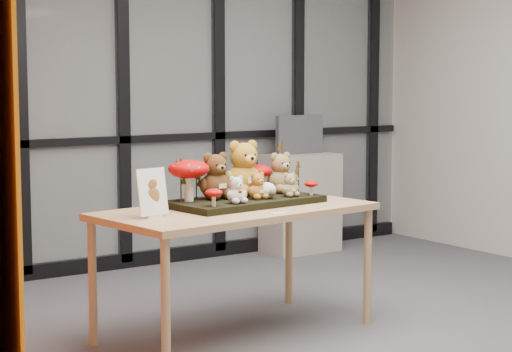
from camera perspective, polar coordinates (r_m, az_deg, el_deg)
floor at (r=5.90m, az=6.86°, el=-9.20°), size 5.00×5.00×0.00m
room_shell at (r=5.69m, az=7.08°, el=7.33°), size 5.00×5.00×5.00m
glass_partition at (r=7.72m, az=-5.18°, el=5.09°), size 4.90×0.06×2.78m
display_table at (r=5.56m, az=-1.26°, el=-2.63°), size 1.74×1.01×0.78m
diorama_tray at (r=5.67m, az=-0.69°, el=-1.58°), size 1.00×0.58×0.04m
bear_pooh_yellow at (r=5.78m, az=-0.78°, el=0.67°), size 0.32×0.29×0.38m
bear_brown_medium at (r=5.63m, az=-2.52°, el=0.17°), size 0.26×0.24×0.31m
bear_tan_back at (r=5.94m, az=1.52°, el=0.35°), size 0.24×0.22×0.28m
bear_small_yellow at (r=5.62m, az=0.09°, el=-0.51°), size 0.15×0.14×0.18m
bear_white_bow at (r=5.44m, az=-1.22°, el=-0.75°), size 0.15×0.14×0.18m
bear_beige_small at (r=5.74m, az=2.09°, el=-0.46°), size 0.14×0.13×0.16m
plush_cream_hedgehog at (r=5.65m, az=0.68°, el=-0.84°), size 0.09×0.08×0.11m
mushroom_back_left at (r=5.53m, az=-4.16°, el=-0.14°), size 0.25×0.25×0.27m
mushroom_back_right at (r=5.89m, az=0.13°, el=-0.09°), size 0.18×0.18×0.20m
mushroom_front_left at (r=5.31m, az=-2.62°, el=-1.27°), size 0.10×0.10×0.11m
mushroom_front_right at (r=5.82m, az=3.42°, el=-0.68°), size 0.09×0.09×0.10m
sprig_green_far_left at (r=5.51m, az=-4.64°, el=-0.24°), size 0.05×0.05×0.26m
sprig_green_mid_left at (r=5.64m, az=-3.70°, el=-0.36°), size 0.05×0.05×0.21m
sprig_dry_far_right at (r=5.99m, az=1.61°, el=0.63°), size 0.05×0.05×0.33m
sprig_dry_mid_right at (r=5.93m, az=2.64°, el=-0.05°), size 0.05×0.05×0.20m
sprig_green_centre at (r=5.77m, az=-2.26°, el=-0.25°), size 0.05×0.05×0.20m
sign_holder at (r=5.19m, az=-6.39°, el=-1.16°), size 0.20×0.08×0.27m
label_card at (r=5.33m, az=1.44°, el=-2.28°), size 0.09×0.03×0.00m
cabinet at (r=8.24m, az=2.75°, el=-1.66°), size 0.65×0.38×0.87m
monitor at (r=8.19m, az=2.69°, el=2.56°), size 0.48×0.05×0.34m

